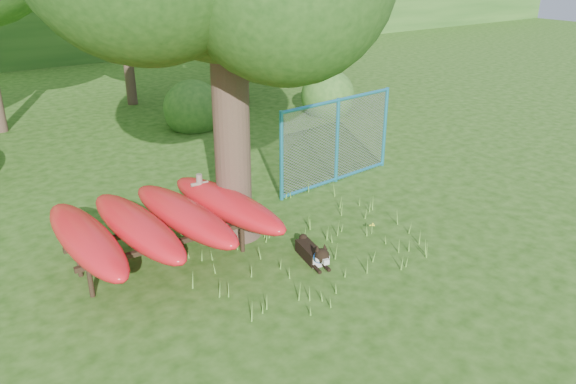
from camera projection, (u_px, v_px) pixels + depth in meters
ground at (318, 271)px, 9.64m from camera, size 80.00×80.00×0.00m
wooden_post at (201, 203)px, 10.65m from camera, size 0.34×0.13×1.24m
kayak_rack at (161, 221)px, 9.55m from camera, size 3.52×3.25×1.08m
husky_dog at (314, 254)px, 9.82m from camera, size 0.42×1.09×0.49m
fence_section at (337, 141)px, 13.02m from camera, size 3.44×0.44×3.36m
wildflower_clump at (372, 226)px, 10.84m from camera, size 0.10×0.09×0.21m
shrub_right at (327, 113)px, 19.09m from camera, size 1.80×1.80×1.80m
shrub_mid at (194, 128)px, 17.50m from camera, size 1.80×1.80×1.80m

